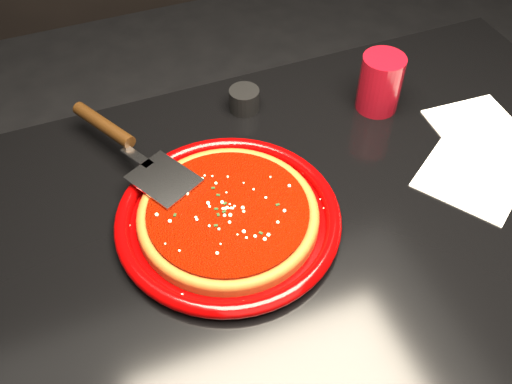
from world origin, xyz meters
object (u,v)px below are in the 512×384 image
table (311,324)px  ramekin (244,100)px  pizza_server (132,147)px  plate (228,218)px  cup (380,83)px

table → ramekin: bearing=96.4°
table → pizza_server: bearing=140.3°
ramekin → table: bearing=-83.6°
ramekin → plate: bearing=-116.2°
pizza_server → cup: cup is taller
plate → cup: size_ratio=3.22×
plate → ramekin: 0.29m
cup → pizza_server: bearing=178.4°
plate → cup: cup is taller
plate → table: bearing=-14.0°
pizza_server → cup: size_ratio=3.15×
cup → ramekin: size_ratio=1.93×
cup → ramekin: cup is taller
pizza_server → ramekin: bearing=-9.7°
table → cup: cup is taller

